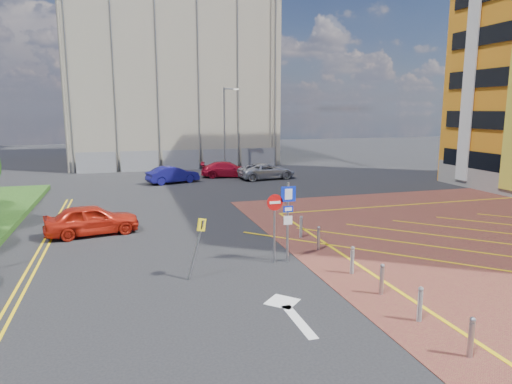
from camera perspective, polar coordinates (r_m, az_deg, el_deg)
name	(u,v)px	position (r m, az deg, el deg)	size (l,w,h in m)	color
ground	(284,271)	(17.44, 3.51, -9.83)	(140.00, 140.00, 0.00)	black
lamp_back	(225,126)	(44.47, -3.86, 8.21)	(1.53, 0.16, 8.00)	#9EA0A8
sign_cluster	(283,214)	(17.86, 3.40, -2.79)	(1.17, 0.12, 3.20)	#9EA0A8
warning_sign	(198,241)	(16.30, -7.27, -6.05)	(0.76, 0.42, 2.25)	#9EA0A8
bollard_row	(361,268)	(16.78, 13.02, -9.21)	(0.14, 11.14, 0.90)	#9EA0A8
construction_building	(168,65)	(55.88, -10.99, 15.31)	(21.20, 19.20, 22.00)	gray
construction_fence	(191,160)	(46.12, -8.10, 4.02)	(21.60, 0.06, 2.00)	gray
car_red_left	(92,220)	(23.44, -19.82, -3.25)	(1.76, 4.37, 1.49)	red
car_blue_back	(173,175)	(37.97, -10.36, 2.15)	(1.48, 4.23, 1.39)	navy
car_red_back	(228,169)	(40.74, -3.57, 2.83)	(1.92, 4.73, 1.37)	#B60F26
car_silver_back	(267,171)	(39.61, 1.33, 2.64)	(2.28, 4.95, 1.37)	#AEAEB5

